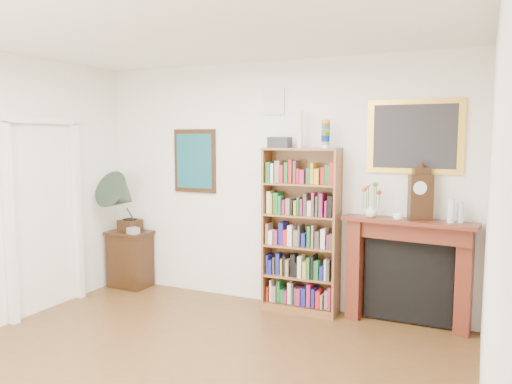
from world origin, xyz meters
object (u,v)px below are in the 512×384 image
bookshelf (301,221)px  mantel_clock (420,195)px  cd_stack (133,231)px  flower_vase (371,211)px  side_cabinet (130,259)px  teacup (398,216)px  fireplace (408,263)px  gramophone (122,198)px  bottle_left (451,211)px  bottle_right (460,212)px

bookshelf → mantel_clock: size_ratio=4.03×
cd_stack → flower_vase: (2.94, 0.15, 0.41)m
side_cabinet → cd_stack: 0.45m
teacup → fireplace: bearing=57.7°
bookshelf → cd_stack: 2.19m
gramophone → teacup: 3.38m
cd_stack → teacup: teacup is taller
bottle_left → fireplace: bearing=167.4°
side_cabinet → flower_vase: flower_vase is taller
bottle_left → side_cabinet: bearing=-179.6°
bottle_left → bottle_right: bottle_left is taller
mantel_clock → bookshelf: bearing=158.6°
side_cabinet → bottle_left: bearing=2.5°
gramophone → bookshelf: bearing=9.7°
cd_stack → bottle_left: 3.74m
side_cabinet → teacup: bearing=1.6°
bookshelf → cd_stack: bearing=-177.9°
bottle_right → cd_stack: bearing=-177.1°
gramophone → cd_stack: gramophone is taller
side_cabinet → flower_vase: (3.09, 0.04, 0.82)m
bookshelf → side_cabinet: (-2.33, -0.04, -0.65)m
fireplace → bottle_left: size_ratio=5.62×
bookshelf → side_cabinet: bookshelf is taller
bookshelf → teacup: (1.05, -0.07, 0.14)m
bookshelf → mantel_clock: bookshelf is taller
flower_vase → teacup: (0.28, -0.07, -0.03)m
teacup → bottle_right: bottle_right is taller
cd_stack → teacup: size_ratio=1.24×
flower_vase → bottle_left: bearing=-0.6°
flower_vase → bottle_right: bottle_right is taller
bookshelf → gramophone: (-2.33, -0.16, 0.16)m
bookshelf → flower_vase: (0.77, -0.01, 0.17)m
gramophone → bottle_right: gramophone is taller
side_cabinet → mantel_clock: size_ratio=1.40×
bookshelf → side_cabinet: bearing=179.0°
fireplace → teacup: bearing=-116.5°
cd_stack → gramophone: bearing=178.0°
side_cabinet → gramophone: size_ratio=0.93×
flower_vase → cd_stack: bearing=-177.0°
bottle_left → cd_stack: bearing=-177.8°
cd_stack → flower_vase: bearing=3.0°
gramophone → flower_vase: bearing=8.7°
cd_stack → bottle_left: size_ratio=0.50×
bottle_left → bookshelf: bearing=179.4°
cd_stack → teacup: (3.22, 0.09, 0.38)m
fireplace → bottle_left: bearing=-6.7°
bookshelf → bottle_left: 1.55m
flower_vase → mantel_clock: bearing=6.0°
side_cabinet → cd_stack: (0.16, -0.12, 0.41)m
fireplace → bottle_left: 0.71m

